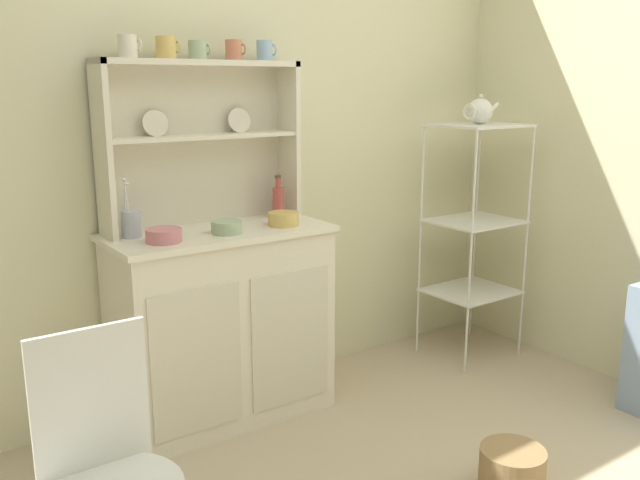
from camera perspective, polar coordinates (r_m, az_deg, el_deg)
wall_back at (r=3.15m, az=-7.69°, el=9.15°), size 3.84×0.05×2.50m
hutch_cabinet at (r=3.00m, az=-8.27°, el=-6.93°), size 0.95×0.45×0.85m
hutch_shelf_unit at (r=2.98m, az=-10.24°, el=9.07°), size 0.88×0.18×0.70m
bakers_rack at (r=3.66m, az=12.95°, el=2.27°), size 0.45×0.38×1.26m
wire_chair at (r=1.91m, az=-17.81°, el=-17.20°), size 0.36×0.36×0.85m
floor_basket at (r=2.69m, az=15.93°, el=-18.23°), size 0.24×0.24×0.17m
cup_cream_0 at (r=2.82m, az=-15.93°, el=15.48°), size 0.09×0.07×0.09m
cup_gold_1 at (r=2.88m, az=-12.88°, el=15.58°), size 0.09×0.08×0.09m
cup_sage_2 at (r=2.93m, az=-10.29°, el=15.53°), size 0.09×0.08×0.08m
cup_terracotta_3 at (r=3.01m, az=-7.30°, el=15.65°), size 0.08×0.07×0.09m
cup_sky_4 at (r=3.08m, az=-4.68°, el=15.67°), size 0.08×0.07×0.09m
bowl_mixing_large at (r=2.71m, az=-13.08°, el=0.39°), size 0.14×0.14×0.05m
bowl_floral_medium at (r=2.82m, az=-7.88°, el=1.09°), size 0.13×0.13×0.05m
bowl_cream_small at (r=2.95m, az=-3.12°, el=1.80°), size 0.14×0.14×0.06m
jam_bottle at (r=3.11m, az=-3.54°, el=3.31°), size 0.05×0.05×0.20m
utensil_jar at (r=2.81m, az=-15.68°, el=1.37°), size 0.08×0.08×0.24m
porcelain_teapot at (r=3.60m, az=13.37°, el=10.56°), size 0.22×0.13×0.15m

